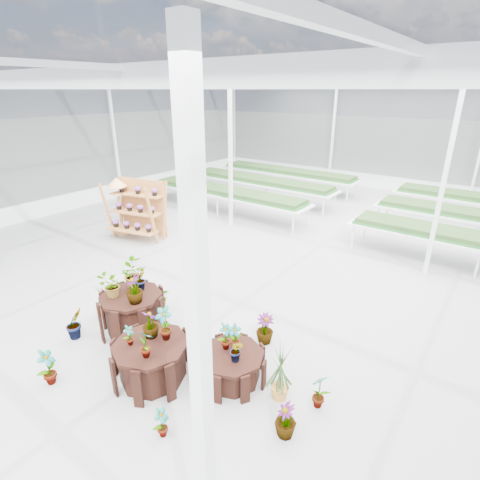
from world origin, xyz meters
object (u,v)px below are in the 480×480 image
Objects in this scene: plinth_tall at (133,313)px; plinth_mid at (152,361)px; plinth_low at (231,366)px; bird_table at (119,206)px; shelf_rack at (136,210)px.

plinth_tall is 1.34m from plinth_mid.
plinth_tall is 2.21m from plinth_low.
plinth_tall is 1.09× the size of plinth_low.
plinth_low is at bearing -7.31° from bird_table.
bird_table is (-5.60, 3.67, 0.57)m from plinth_mid.
plinth_tall is 0.66× the size of shelf_rack.
plinth_tall is at bearing -17.99° from bird_table.
plinth_mid is 1.14× the size of plinth_low.
bird_table is (-4.40, 3.07, 0.50)m from plinth_tall.
plinth_mid is 0.69× the size of shelf_rack.
plinth_mid is 6.72m from bird_table.
shelf_rack reaches higher than plinth_mid.
shelf_rack is (-5.92, 3.05, 0.63)m from plinth_low.
plinth_tall is at bearing -177.40° from plinth_low.
bird_table is (-6.60, 2.97, 0.65)m from plinth_low.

